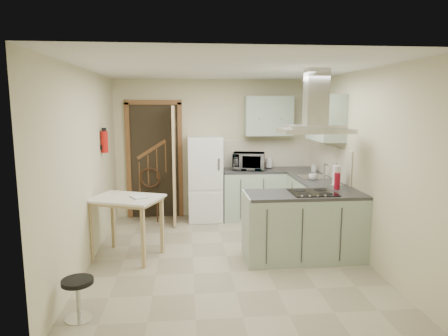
{
  "coord_description": "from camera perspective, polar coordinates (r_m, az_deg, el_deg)",
  "views": [
    {
      "loc": [
        -0.53,
        -5.18,
        2.05
      ],
      "look_at": [
        0.01,
        0.45,
        1.15
      ],
      "focal_mm": 32.0,
      "sensor_mm": 36.0,
      "label": 1
    }
  ],
  "objects": [
    {
      "name": "doorway",
      "position": [
        7.34,
        -9.88,
        1.07
      ],
      "size": [
        1.1,
        0.12,
        2.1
      ],
      "primitive_type": "cube",
      "color": "brown",
      "rests_on": "floor"
    },
    {
      "name": "paper_towel",
      "position": [
        5.93,
        15.8,
        -1.02
      ],
      "size": [
        0.15,
        0.15,
        0.3
      ],
      "primitive_type": "cylinder",
      "rotation": [
        0.0,
        0.0,
        0.31
      ],
      "color": "white",
      "rests_on": "counter_right"
    },
    {
      "name": "bentwood_chair",
      "position": [
        7.24,
        -10.52,
        -4.11
      ],
      "size": [
        0.41,
        0.41,
        0.84
      ],
      "primitive_type": "cube",
      "rotation": [
        0.0,
        0.0,
        -0.1
      ],
      "color": "#52261B",
      "rests_on": "floor"
    },
    {
      "name": "floor",
      "position": [
        5.6,
        0.34,
        -12.45
      ],
      "size": [
        4.2,
        4.2,
        0.0
      ],
      "primitive_type": "plane",
      "color": "tan",
      "rests_on": "ground"
    },
    {
      "name": "hob",
      "position": [
        5.39,
        12.56,
        -3.43
      ],
      "size": [
        0.58,
        0.5,
        0.01
      ],
      "primitive_type": "cube",
      "color": "black",
      "rests_on": "peninsula"
    },
    {
      "name": "microwave",
      "position": [
        7.12,
        3.55,
        0.98
      ],
      "size": [
        0.62,
        0.48,
        0.31
      ],
      "primitive_type": "imported",
      "rotation": [
        0.0,
        0.0,
        -0.22
      ],
      "color": "black",
      "rests_on": "counter_back"
    },
    {
      "name": "ceiling",
      "position": [
        5.23,
        0.37,
        13.98
      ],
      "size": [
        4.2,
        4.2,
        0.0
      ],
      "primitive_type": "plane",
      "rotation": [
        3.14,
        0.0,
        0.0
      ],
      "color": "silver",
      "rests_on": "back_wall"
    },
    {
      "name": "fridge",
      "position": [
        7.11,
        -2.73,
        -1.51
      ],
      "size": [
        0.6,
        0.6,
        1.5
      ],
      "primitive_type": "cube",
      "color": "white",
      "rests_on": "floor"
    },
    {
      "name": "soap_bottle",
      "position": [
        7.09,
        12.71,
        0.15
      ],
      "size": [
        0.1,
        0.1,
        0.16
      ],
      "primitive_type": "imported",
      "rotation": [
        0.0,
        0.0,
        -0.42
      ],
      "color": "silver",
      "rests_on": "counter_right"
    },
    {
      "name": "stool",
      "position": [
        4.27,
        -20.08,
        -17.15
      ],
      "size": [
        0.33,
        0.33,
        0.4
      ],
      "primitive_type": "cylinder",
      "rotation": [
        0.0,
        0.0,
        -0.09
      ],
      "color": "black",
      "rests_on": "floor"
    },
    {
      "name": "wall_cabinet_back",
      "position": [
        7.26,
        6.34,
        7.41
      ],
      "size": [
        0.85,
        0.35,
        0.7
      ],
      "primitive_type": "cube",
      "color": "#9EB2A0",
      "rests_on": "back_wall"
    },
    {
      "name": "book",
      "position": [
        5.38,
        -12.96,
        -3.68
      ],
      "size": [
        0.27,
        0.3,
        0.11
      ],
      "primitive_type": "imported",
      "rotation": [
        0.0,
        0.0,
        0.45
      ],
      "color": "maroon",
      "rests_on": "drop_leaf_table"
    },
    {
      "name": "peninsula",
      "position": [
        5.47,
        11.39,
        -8.13
      ],
      "size": [
        1.55,
        0.65,
        0.9
      ],
      "primitive_type": "cube",
      "color": "#9EB2A0",
      "rests_on": "floor"
    },
    {
      "name": "wall_cabinet_right",
      "position": [
        6.41,
        14.29,
        6.98
      ],
      "size": [
        0.35,
        0.9,
        0.7
      ],
      "primitive_type": "cube",
      "color": "#9EB2A0",
      "rests_on": "right_wall"
    },
    {
      "name": "right_wall",
      "position": [
        5.73,
        18.55,
        0.55
      ],
      "size": [
        0.0,
        4.2,
        4.2
      ],
      "primitive_type": "plane",
      "rotation": [
        1.57,
        0.0,
        -1.57
      ],
      "color": "beige",
      "rests_on": "floor"
    },
    {
      "name": "counter_right",
      "position": [
        6.81,
        12.06,
        -4.75
      ],
      "size": [
        0.6,
        1.95,
        0.9
      ],
      "primitive_type": "cube",
      "color": "#9EB2A0",
      "rests_on": "floor"
    },
    {
      "name": "left_wall",
      "position": [
        5.39,
        -19.04,
        0.02
      ],
      "size": [
        0.0,
        4.2,
        4.2
      ],
      "primitive_type": "plane",
      "rotation": [
        1.57,
        0.0,
        1.57
      ],
      "color": "beige",
      "rests_on": "floor"
    },
    {
      "name": "sink",
      "position": [
        6.56,
        12.65,
        -1.24
      ],
      "size": [
        0.45,
        0.4,
        0.01
      ],
      "primitive_type": "cube",
      "color": "silver",
      "rests_on": "counter_right"
    },
    {
      "name": "red_bottle",
      "position": [
        5.69,
        15.86,
        -1.81
      ],
      "size": [
        0.1,
        0.1,
        0.23
      ],
      "primitive_type": "cylinder",
      "rotation": [
        0.0,
        0.0,
        0.32
      ],
      "color": "#A70E26",
      "rests_on": "peninsula"
    },
    {
      "name": "back_wall",
      "position": [
        7.34,
        -1.31,
        2.78
      ],
      "size": [
        3.6,
        0.0,
        3.6
      ],
      "primitive_type": "plane",
      "rotation": [
        1.57,
        0.0,
        0.0
      ],
      "color": "beige",
      "rests_on": "floor"
    },
    {
      "name": "drop_leaf_table",
      "position": [
        5.58,
        -13.68,
        -8.23
      ],
      "size": [
        1.07,
        0.95,
        0.83
      ],
      "primitive_type": "cube",
      "rotation": [
        0.0,
        0.0,
        -0.38
      ],
      "color": "tan",
      "rests_on": "floor"
    },
    {
      "name": "splashback",
      "position": [
        7.47,
        6.07,
        2.07
      ],
      "size": [
        1.68,
        0.02,
        0.5
      ],
      "primitive_type": "cube",
      "color": "beige",
      "rests_on": "counter_back"
    },
    {
      "name": "counter_back",
      "position": [
        7.26,
        4.1,
        -3.72
      ],
      "size": [
        1.08,
        0.6,
        0.9
      ],
      "primitive_type": "cube",
      "color": "#9EB2A0",
      "rests_on": "floor"
    },
    {
      "name": "kettle",
      "position": [
        7.33,
        6.47,
        0.75
      ],
      "size": [
        0.16,
        0.16,
        0.2
      ],
      "primitive_type": "cylinder",
      "rotation": [
        0.0,
        0.0,
        0.23
      ],
      "color": "silver",
      "rests_on": "counter_back"
    },
    {
      "name": "cup",
      "position": [
        6.29,
        12.59,
        -1.26
      ],
      "size": [
        0.16,
        0.16,
        0.1
      ],
      "primitive_type": "imported",
      "rotation": [
        0.0,
        0.0,
        -0.3
      ],
      "color": "silver",
      "rests_on": "counter_right"
    },
    {
      "name": "cereal_box",
      "position": [
        7.31,
        5.4,
        0.99
      ],
      "size": [
        0.11,
        0.19,
        0.27
      ],
      "primitive_type": "cube",
      "rotation": [
        0.0,
        0.0,
        -0.23
      ],
      "color": "orange",
      "rests_on": "counter_back"
    },
    {
      "name": "extractor_hood",
      "position": [
        5.28,
        12.86,
        5.23
      ],
      "size": [
        0.9,
        0.55,
        0.1
      ],
      "primitive_type": "cube",
      "color": "silver",
      "rests_on": "ceiling"
    },
    {
      "name": "fire_extinguisher",
      "position": [
        6.22,
        -16.7,
        3.59
      ],
      "size": [
        0.1,
        0.1,
        0.32
      ],
      "primitive_type": "cylinder",
      "color": "#B2140F",
      "rests_on": "left_wall"
    }
  ]
}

